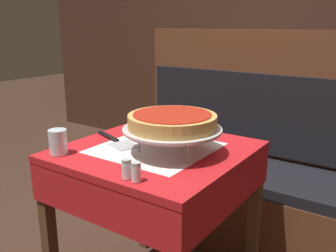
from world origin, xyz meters
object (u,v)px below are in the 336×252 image
object	(u,v)px
deep_dish_pizza	(172,121)
pizza_server	(116,141)
salt_shaker	(127,169)
pizza_pan_stand	(172,130)
dining_table_rear	(249,105)
dining_table_front	(156,173)
water_glass_near	(58,142)
pepper_shaker	(136,172)
condiment_caddy	(246,85)
booth_bench	(253,184)

from	to	relation	value
deep_dish_pizza	pizza_server	distance (m)	0.31
salt_shaker	pizza_pan_stand	bearing A→B (deg)	93.82
pizza_pan_stand	deep_dish_pizza	distance (m)	0.04
pizza_server	salt_shaker	size ratio (longest dim) A/B	4.27
dining_table_rear	deep_dish_pizza	bearing A→B (deg)	-78.43
dining_table_front	water_glass_near	size ratio (longest dim) A/B	7.68
pepper_shaker	dining_table_rear	bearing A→B (deg)	101.56
dining_table_rear	condiment_caddy	distance (m)	0.16
dining_table_rear	condiment_caddy	xyz separation A→B (m)	(-0.04, 0.00, 0.15)
dining_table_rear	booth_bench	world-z (taller)	booth_bench
deep_dish_pizza	water_glass_near	xyz separation A→B (m)	(-0.37, -0.27, -0.08)
deep_dish_pizza	pepper_shaker	distance (m)	0.33
water_glass_near	condiment_caddy	distance (m)	1.87
dining_table_front	booth_bench	world-z (taller)	booth_bench
booth_bench	deep_dish_pizza	size ratio (longest dim) A/B	4.72
pizza_pan_stand	pizza_server	distance (m)	0.30
booth_bench	pizza_server	world-z (taller)	booth_bench
dining_table_front	pizza_pan_stand	world-z (taller)	pizza_pan_stand
salt_shaker	pepper_shaker	bearing A→B (deg)	0.00
booth_bench	pepper_shaker	distance (m)	1.19
water_glass_near	pizza_server	bearing A→B (deg)	70.79
booth_bench	condiment_caddy	size ratio (longest dim) A/B	11.58
pepper_shaker	pizza_server	bearing A→B (deg)	140.79
pizza_server	pizza_pan_stand	bearing A→B (deg)	5.14
booth_bench	water_glass_near	bearing A→B (deg)	-111.48
pizza_pan_stand	condiment_caddy	bearing A→B (deg)	102.94
dining_table_rear	water_glass_near	size ratio (longest dim) A/B	7.61
dining_table_rear	deep_dish_pizza	xyz separation A→B (m)	(0.33, -1.59, 0.26)
dining_table_rear	condiment_caddy	size ratio (longest dim) A/B	5.26
dining_table_rear	pizza_server	distance (m)	1.62
water_glass_near	condiment_caddy	world-z (taller)	condiment_caddy
pizza_server	condiment_caddy	xyz separation A→B (m)	(-0.08, 1.62, 0.03)
dining_table_front	deep_dish_pizza	bearing A→B (deg)	-6.84
deep_dish_pizza	salt_shaker	bearing A→B (deg)	-86.18
deep_dish_pizza	condiment_caddy	xyz separation A→B (m)	(-0.37, 1.59, -0.10)
deep_dish_pizza	salt_shaker	world-z (taller)	deep_dish_pizza
pepper_shaker	water_glass_near	bearing A→B (deg)	175.58
pizza_server	salt_shaker	distance (m)	0.41
dining_table_front	condiment_caddy	distance (m)	1.61
pizza_pan_stand	water_glass_near	distance (m)	0.46
dining_table_rear	pepper_shaker	size ratio (longest dim) A/B	11.37
dining_table_rear	pizza_server	world-z (taller)	pizza_server
booth_bench	condiment_caddy	distance (m)	1.01
pizza_server	booth_bench	bearing A→B (deg)	67.84
pepper_shaker	salt_shaker	bearing A→B (deg)	180.00
water_glass_near	pepper_shaker	size ratio (longest dim) A/B	1.50
salt_shaker	dining_table_front	bearing A→B (deg)	109.34
booth_bench	deep_dish_pizza	xyz separation A→B (m)	(-0.05, -0.79, 0.56)
booth_bench	pizza_server	size ratio (longest dim) A/B	5.73
deep_dish_pizza	salt_shaker	xyz separation A→B (m)	(0.02, -0.31, -0.10)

